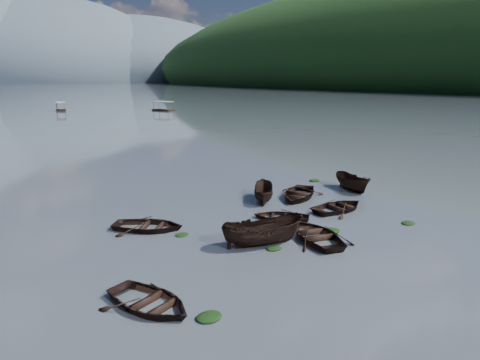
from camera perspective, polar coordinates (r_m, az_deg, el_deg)
ground_plane at (r=24.65m, az=16.12°, el=-10.00°), size 2400.00×2400.00×0.00m
haze_mtn_c at (r=927.70m, az=-24.93°, el=11.78°), size 520.00×520.00×260.00m
haze_mtn_d at (r=974.58m, az=-14.24°, el=12.64°), size 520.00×520.00×220.00m
rowboat_0 at (r=19.57m, az=-11.95°, el=-16.25°), size 4.42×5.20×0.91m
rowboat_1 at (r=26.72m, az=10.11°, el=-7.78°), size 4.64×5.59×1.00m
rowboat_2 at (r=25.49m, az=3.01°, el=-8.65°), size 5.31×3.22×1.93m
rowboat_3 at (r=30.00m, az=5.49°, el=-5.21°), size 4.68×4.70×0.80m
rowboat_4 at (r=32.61m, az=13.07°, el=-3.97°), size 4.55×3.27×0.93m
rowboat_5 at (r=38.62m, az=14.74°, el=-1.32°), size 2.66×4.64×1.69m
rowboat_6 at (r=28.50m, az=-12.12°, el=-6.49°), size 5.62×5.50×0.95m
rowboat_7 at (r=35.36m, az=7.75°, el=-2.35°), size 6.27×5.92×1.06m
rowboat_8 at (r=34.28m, az=3.10°, el=-2.76°), size 3.68×4.12×1.56m
weed_clump_0 at (r=18.47m, az=-4.14°, el=-17.91°), size 1.12×0.92×0.24m
weed_clump_1 at (r=24.96m, az=4.56°, el=-9.17°), size 0.94×0.75×0.21m
weed_clump_2 at (r=28.05m, az=12.00°, el=-6.82°), size 1.29×1.04×0.28m
weed_clump_3 at (r=34.22m, az=8.06°, el=-2.90°), size 0.91×0.77×0.20m
weed_clump_4 at (r=31.10m, az=21.51°, el=-5.45°), size 1.00×0.80×0.21m
weed_clump_5 at (r=27.16m, az=-7.72°, el=-7.33°), size 0.89×0.72×0.19m
weed_clump_6 at (r=27.17m, az=1.31°, el=-7.19°), size 1.09×0.91×0.23m
weed_clump_7 at (r=41.24m, az=9.88°, el=-0.13°), size 1.10×0.88×0.24m
pontoon_centre at (r=135.25m, az=-22.75°, el=8.48°), size 3.92×6.77×2.44m
pontoon_right at (r=127.71m, az=-10.16°, el=9.07°), size 5.01×7.34×2.60m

